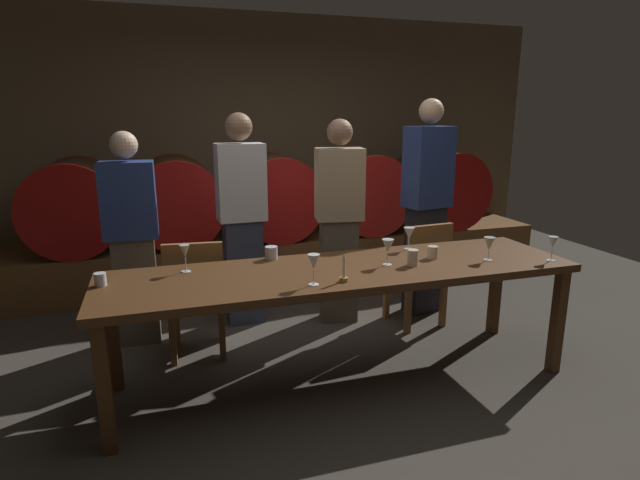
{
  "coord_description": "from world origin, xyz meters",
  "views": [
    {
      "loc": [
        -1.15,
        -2.96,
        1.73
      ],
      "look_at": [
        -0.16,
        0.14,
        0.91
      ],
      "focal_mm": 28.64,
      "sensor_mm": 36.0,
      "label": 1
    }
  ],
  "objects": [
    {
      "name": "ground_plane",
      "position": [
        0.0,
        0.0,
        0.0
      ],
      "size": [
        8.49,
        8.49,
        0.0
      ],
      "primitive_type": "plane",
      "color": "#3F3A33"
    },
    {
      "name": "back_wall",
      "position": [
        0.0,
        2.77,
        1.38
      ],
      "size": [
        6.53,
        0.24,
        2.75
      ],
      "primitive_type": "cube",
      "color": "brown",
      "rests_on": "ground"
    },
    {
      "name": "barrel_shelf",
      "position": [
        0.0,
        2.22,
        0.23
      ],
      "size": [
        5.88,
        0.9,
        0.46
      ],
      "primitive_type": "cube",
      "color": "brown",
      "rests_on": "ground"
    },
    {
      "name": "wine_barrel_far_left",
      "position": [
        -1.9,
        2.22,
        0.89
      ],
      "size": [
        0.86,
        0.91,
        0.86
      ],
      "color": "#513319",
      "rests_on": "barrel_shelf"
    },
    {
      "name": "wine_barrel_left",
      "position": [
        -0.98,
        2.22,
        0.89
      ],
      "size": [
        0.86,
        0.91,
        0.86
      ],
      "color": "#513319",
      "rests_on": "barrel_shelf"
    },
    {
      "name": "wine_barrel_center",
      "position": [
        -0.01,
        2.22,
        0.89
      ],
      "size": [
        0.86,
        0.91,
        0.86
      ],
      "color": "brown",
      "rests_on": "barrel_shelf"
    },
    {
      "name": "wine_barrel_right",
      "position": [
        0.98,
        2.22,
        0.89
      ],
      "size": [
        0.86,
        0.91,
        0.86
      ],
      "color": "brown",
      "rests_on": "barrel_shelf"
    },
    {
      "name": "wine_barrel_far_right",
      "position": [
        1.94,
        2.22,
        0.89
      ],
      "size": [
        0.86,
        0.91,
        0.86
      ],
      "color": "#513319",
      "rests_on": "barrel_shelf"
    },
    {
      "name": "dining_table",
      "position": [
        -0.07,
        -0.08,
        0.71
      ],
      "size": [
        2.99,
        0.79,
        0.78
      ],
      "color": "#4C2D16",
      "rests_on": "ground"
    },
    {
      "name": "chair_left",
      "position": [
        -0.95,
        0.55,
        0.49
      ],
      "size": [
        0.44,
        0.44,
        0.88
      ],
      "rotation": [
        0.0,
        0.0,
        3.03
      ],
      "color": "brown",
      "rests_on": "ground"
    },
    {
      "name": "chair_right",
      "position": [
        0.85,
        0.57,
        0.49
      ],
      "size": [
        0.44,
        0.44,
        0.88
      ],
      "rotation": [
        0.0,
        0.0,
        3.23
      ],
      "color": "brown",
      "rests_on": "ground"
    },
    {
      "name": "guest_far_left",
      "position": [
        -1.36,
        0.96,
        0.82
      ],
      "size": [
        0.39,
        0.25,
        1.6
      ],
      "rotation": [
        0.0,
        0.0,
        3.11
      ],
      "color": "brown",
      "rests_on": "ground"
    },
    {
      "name": "guest_center_left",
      "position": [
        -0.51,
        1.11,
        0.89
      ],
      "size": [
        0.39,
        0.25,
        1.73
      ],
      "rotation": [
        0.0,
        0.0,
        3.17
      ],
      "color": "#33384C",
      "rests_on": "ground"
    },
    {
      "name": "guest_center_right",
      "position": [
        0.25,
        0.9,
        0.86
      ],
      "size": [
        0.42,
        0.3,
        1.68
      ],
      "rotation": [
        0.0,
        0.0,
        2.97
      ],
      "color": "brown",
      "rests_on": "ground"
    },
    {
      "name": "guest_far_right",
      "position": [
        1.04,
        0.87,
        0.95
      ],
      "size": [
        0.42,
        0.31,
        1.84
      ],
      "rotation": [
        0.0,
        0.0,
        3.34
      ],
      "color": "black",
      "rests_on": "ground"
    },
    {
      "name": "candle_center",
      "position": [
        -0.16,
        -0.32,
        0.82
      ],
      "size": [
        0.05,
        0.05,
        0.17
      ],
      "color": "olive",
      "rests_on": "dining_table"
    },
    {
      "name": "wine_glass_far_left",
      "position": [
        -1.02,
        0.15,
        0.9
      ],
      "size": [
        0.06,
        0.06,
        0.17
      ],
      "color": "silver",
      "rests_on": "dining_table"
    },
    {
      "name": "wine_glass_left",
      "position": [
        -0.34,
        -0.33,
        0.91
      ],
      "size": [
        0.07,
        0.07,
        0.18
      ],
      "color": "white",
      "rests_on": "dining_table"
    },
    {
      "name": "wine_glass_center_left",
      "position": [
        0.22,
        -0.1,
        0.9
      ],
      "size": [
        0.08,
        0.08,
        0.17
      ],
      "color": "white",
      "rests_on": "dining_table"
    },
    {
      "name": "wine_glass_center_right",
      "position": [
        0.53,
        0.21,
        0.89
      ],
      "size": [
        0.08,
        0.08,
        0.16
      ],
      "color": "white",
      "rests_on": "dining_table"
    },
    {
      "name": "wine_glass_right",
      "position": [
        0.91,
        -0.21,
        0.89
      ],
      "size": [
        0.07,
        0.07,
        0.16
      ],
      "color": "silver",
      "rests_on": "dining_table"
    },
    {
      "name": "wine_glass_far_right",
      "position": [
        1.3,
        -0.34,
        0.9
      ],
      "size": [
        0.06,
        0.06,
        0.17
      ],
      "color": "white",
      "rests_on": "dining_table"
    },
    {
      "name": "cup_far_left",
      "position": [
        -1.5,
        0.02,
        0.81
      ],
      "size": [
        0.07,
        0.07,
        0.08
      ],
      "primitive_type": "cylinder",
      "color": "silver",
      "rests_on": "dining_table"
    },
    {
      "name": "cup_center_left",
      "position": [
        -0.46,
        0.26,
        0.82
      ],
      "size": [
        0.08,
        0.08,
        0.09
      ],
      "primitive_type": "cylinder",
      "color": "silver",
      "rests_on": "dining_table"
    },
    {
      "name": "cup_center_right",
      "position": [
        0.37,
        -0.16,
        0.83
      ],
      "size": [
        0.07,
        0.07,
        0.11
      ],
      "primitive_type": "cylinder",
      "color": "beige",
      "rests_on": "dining_table"
    },
    {
      "name": "cup_far_right",
      "position": [
        0.58,
        -0.05,
        0.82
      ],
      "size": [
        0.07,
        0.07,
        0.08
      ],
      "primitive_type": "cylinder",
      "color": "beige",
      "rests_on": "dining_table"
    }
  ]
}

